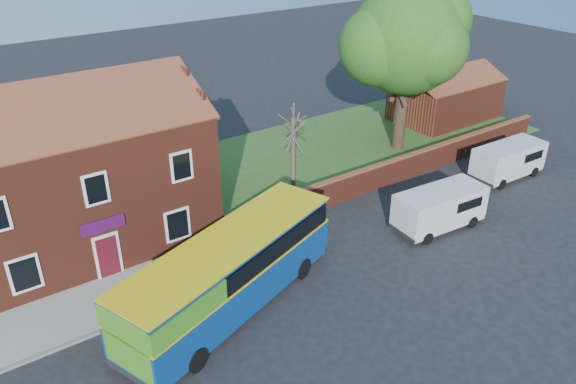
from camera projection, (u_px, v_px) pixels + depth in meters
ground at (330, 306)px, 24.24m from camera, size 120.00×120.00×0.00m
pavement at (125, 295)px, 24.84m from camera, size 18.00×3.50×0.12m
kerb at (140, 316)px, 23.57m from camera, size 18.00×0.15×0.14m
grass_strip at (358, 143)px, 40.24m from camera, size 26.00×12.00×0.04m
shop_building at (73, 180)px, 27.43m from camera, size 12.30×8.13×10.50m
boundary_wall at (421, 161)px, 35.52m from camera, size 22.00×0.38×1.60m
outbuilding at (446, 99)px, 44.05m from camera, size 8.20×5.06×4.17m
bus at (224, 275)px, 23.05m from camera, size 11.35×6.38×3.36m
van_near at (440, 207)px, 29.45m from camera, size 5.14×2.39×2.20m
van_far at (508, 159)px, 34.85m from camera, size 4.94×2.16×2.14m
large_tree at (406, 41)px, 36.24m from camera, size 9.29×7.35×11.33m
bare_tree at (293, 152)px, 32.22m from camera, size 1.95×2.32×5.20m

